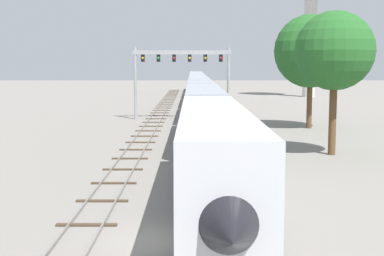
# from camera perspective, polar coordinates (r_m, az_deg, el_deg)

# --- Properties ---
(ground_plane) EXTENTS (400.00, 400.00, 0.00)m
(ground_plane) POSITION_cam_1_polar(r_m,az_deg,el_deg) (21.26, -2.75, -11.99)
(ground_plane) COLOR gray
(track_main) EXTENTS (2.60, 200.00, 0.16)m
(track_main) POSITION_cam_1_polar(r_m,az_deg,el_deg) (80.39, 0.71, 2.03)
(track_main) COLOR slate
(track_main) RESTS_ON ground
(track_near) EXTENTS (2.60, 160.00, 0.16)m
(track_near) POSITION_cam_1_polar(r_m,az_deg,el_deg) (60.64, -4.26, 0.42)
(track_near) COLOR slate
(track_near) RESTS_ON ground
(passenger_train) EXTENTS (3.04, 130.59, 4.80)m
(passenger_train) POSITION_cam_1_polar(r_m,az_deg,el_deg) (79.28, 0.72, 3.80)
(passenger_train) COLOR silver
(passenger_train) RESTS_ON ground
(signal_gantry) EXTENTS (12.10, 0.49, 8.83)m
(signal_gantry) POSITION_cam_1_polar(r_m,az_deg,el_deg) (66.10, -1.09, 6.55)
(signal_gantry) COLOR #999BA0
(signal_gantry) RESTS_ON ground
(trackside_tree_left) EXTENTS (7.73, 7.73, 12.04)m
(trackside_tree_left) POSITION_cam_1_polar(r_m,az_deg,el_deg) (58.14, 12.53, 7.99)
(trackside_tree_left) COLOR brown
(trackside_tree_left) RESTS_ON ground
(trackside_tree_mid) EXTENTS (5.91, 5.91, 10.78)m
(trackside_tree_mid) POSITION_cam_1_polar(r_m,az_deg,el_deg) (41.44, 14.96, 7.91)
(trackside_tree_mid) COLOR brown
(trackside_tree_mid) RESTS_ON ground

